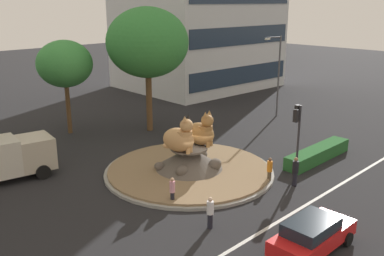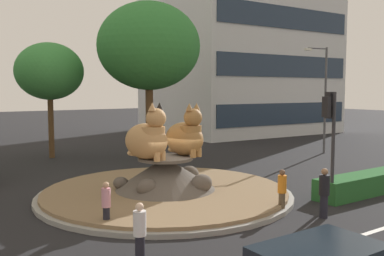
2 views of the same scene
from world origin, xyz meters
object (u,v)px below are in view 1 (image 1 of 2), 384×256
object	(u,v)px
pedestrian_orange_shirt	(270,170)
cat_statue_tabby	(202,132)
hatchback_near_shophouse	(312,234)
pedestrian_pink_shirt	(172,190)
broadleaf_tree_behind_island	(65,64)
streetlight_arm	(277,71)
third_tree_left	(147,43)
pedestrian_white_shirt	(210,212)
cat_statue_calico	(180,138)
traffic_light_mast	(297,124)
pedestrian_black_shirt	(295,171)

from	to	relation	value
pedestrian_orange_shirt	cat_statue_tabby	bearing A→B (deg)	-3.46
hatchback_near_shophouse	pedestrian_pink_shirt	bearing A→B (deg)	100.29
cat_statue_tabby	pedestrian_orange_shirt	world-z (taller)	cat_statue_tabby
broadleaf_tree_behind_island	streetlight_arm	xyz separation A→B (m)	(16.81, -8.96, -1.43)
third_tree_left	streetlight_arm	world-z (taller)	third_tree_left
pedestrian_pink_shirt	hatchback_near_shophouse	xyz separation A→B (m)	(1.34, -7.71, -0.02)
pedestrian_white_shirt	broadleaf_tree_behind_island	bearing A→B (deg)	-78.35
streetlight_arm	hatchback_near_shophouse	world-z (taller)	streetlight_arm
streetlight_arm	cat_statue_calico	bearing A→B (deg)	27.29
traffic_light_mast	pedestrian_pink_shirt	xyz separation A→B (m)	(-8.52, 2.22, -2.47)
broadleaf_tree_behind_island	streetlight_arm	size ratio (longest dim) A/B	1.02
traffic_light_mast	third_tree_left	bearing A→B (deg)	4.73
cat_statue_calico	hatchback_near_shophouse	distance (m)	10.50
cat_statue_calico	cat_statue_tabby	bearing A→B (deg)	69.94
third_tree_left	streetlight_arm	distance (m)	12.86
third_tree_left	pedestrian_black_shirt	world-z (taller)	third_tree_left
pedestrian_orange_shirt	pedestrian_pink_shirt	xyz separation A→B (m)	(-6.13, 1.99, -0.03)
pedestrian_black_shirt	pedestrian_pink_shirt	size ratio (longest dim) A/B	1.15
third_tree_left	pedestrian_pink_shirt	xyz separation A→B (m)	(-8.11, -11.87, -6.57)
broadleaf_tree_behind_island	third_tree_left	world-z (taller)	third_tree_left
hatchback_near_shophouse	pedestrian_orange_shirt	bearing A→B (deg)	50.48
pedestrian_white_shirt	pedestrian_black_shirt	size ratio (longest dim) A/B	0.91
traffic_light_mast	streetlight_arm	distance (m)	14.46
pedestrian_white_shirt	hatchback_near_shophouse	xyz separation A→B (m)	(1.75, -4.53, -0.05)
broadleaf_tree_behind_island	third_tree_left	bearing A→B (deg)	-37.62
cat_statue_tabby	pedestrian_pink_shirt	distance (m)	5.68
third_tree_left	pedestrian_white_shirt	size ratio (longest dim) A/B	6.25
broadleaf_tree_behind_island	pedestrian_pink_shirt	distance (m)	16.94
streetlight_arm	pedestrian_white_shirt	xyz separation A→B (m)	(-20.03, -10.18, -3.49)
pedestrian_white_shirt	cat_statue_calico	bearing A→B (deg)	-99.25
traffic_light_mast	pedestrian_orange_shirt	xyz separation A→B (m)	(-2.39, 0.22, -2.44)
pedestrian_white_shirt	pedestrian_black_shirt	world-z (taller)	pedestrian_black_shirt
cat_statue_calico	pedestrian_black_shirt	bearing A→B (deg)	15.05
streetlight_arm	pedestrian_white_shirt	bearing A→B (deg)	39.18
traffic_light_mast	pedestrian_black_shirt	size ratio (longest dim) A/B	2.50
cat_statue_tabby	cat_statue_calico	bearing A→B (deg)	-101.12
traffic_light_mast	pedestrian_white_shirt	size ratio (longest dim) A/B	2.74
cat_statue_tabby	pedestrian_black_shirt	bearing A→B (deg)	9.61
cat_statue_calico	streetlight_arm	size ratio (longest dim) A/B	0.35
cat_statue_tabby	pedestrian_black_shirt	xyz separation A→B (m)	(2.09, -5.78, -1.60)
pedestrian_black_shirt	traffic_light_mast	bearing A→B (deg)	-63.73
broadleaf_tree_behind_island	pedestrian_black_shirt	world-z (taller)	broadleaf_tree_behind_island
cat_statue_tabby	hatchback_near_shophouse	world-z (taller)	cat_statue_tabby
pedestrian_white_shirt	pedestrian_orange_shirt	distance (m)	6.64
broadleaf_tree_behind_island	pedestrian_pink_shirt	size ratio (longest dim) A/B	4.91
cat_statue_tabby	pedestrian_black_shirt	size ratio (longest dim) A/B	1.39
traffic_light_mast	streetlight_arm	bearing A→B (deg)	-47.24
cat_statue_tabby	hatchback_near_shophouse	xyz separation A→B (m)	(-3.47, -10.20, -1.74)
third_tree_left	pedestrian_black_shirt	xyz separation A→B (m)	(-1.21, -15.17, -6.45)
pedestrian_pink_shirt	streetlight_arm	bearing A→B (deg)	-176.17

